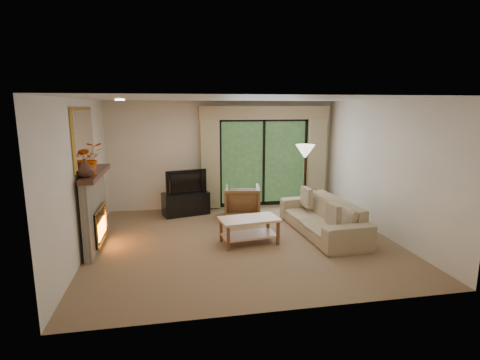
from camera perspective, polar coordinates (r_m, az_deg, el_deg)
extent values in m
plane|color=#846749|center=(7.10, 0.45, -9.21)|extent=(5.50, 5.50, 0.00)
plane|color=silver|center=(6.66, 0.48, 12.26)|extent=(5.50, 5.50, 0.00)
plane|color=beige|center=(9.20, -2.52, 3.83)|extent=(5.00, 0.00, 5.00)
plane|color=beige|center=(4.39, 6.74, -4.40)|extent=(5.00, 0.00, 5.00)
plane|color=beige|center=(6.80, -22.92, 0.35)|extent=(0.00, 5.00, 5.00)
plane|color=beige|center=(7.76, 20.82, 1.75)|extent=(0.00, 5.00, 5.00)
cube|color=tan|center=(9.01, -4.58, 3.02)|extent=(0.45, 0.18, 2.35)
cube|color=tan|center=(9.67, 11.57, 3.38)|extent=(0.45, 0.18, 2.35)
cube|color=tan|center=(9.18, 3.84, 10.19)|extent=(3.20, 0.24, 0.32)
cube|color=black|center=(8.77, -8.26, -3.56)|extent=(1.12, 0.71, 0.52)
imported|color=black|center=(8.65, -8.36, -0.15)|extent=(0.95, 0.35, 0.54)
imported|color=brown|center=(8.45, 0.31, -3.28)|extent=(0.90, 0.92, 0.73)
imported|color=tan|center=(7.56, 12.38, -5.48)|extent=(1.04, 2.38, 0.68)
cube|color=brown|center=(6.87, 14.03, -5.21)|extent=(0.13, 0.40, 0.40)
cube|color=brown|center=(8.07, 10.08, -2.60)|extent=(0.13, 0.41, 0.41)
imported|color=#44271D|center=(6.38, -22.52, 1.70)|extent=(0.33, 0.33, 0.29)
imported|color=#C54706|center=(6.64, -22.10, 3.09)|extent=(0.59, 0.55, 0.53)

